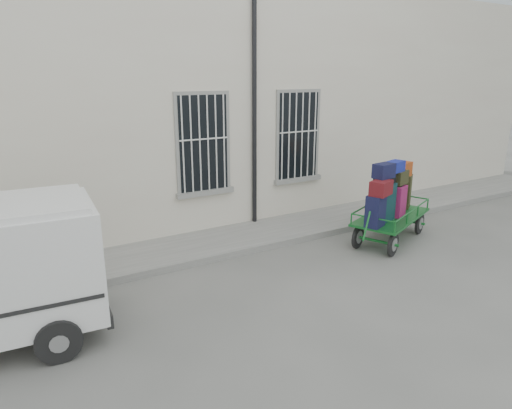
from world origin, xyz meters
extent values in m
plane|color=#60605C|center=(0.00, 0.00, 0.00)|extent=(80.00, 80.00, 0.00)
cube|color=beige|center=(0.00, 5.50, 3.00)|extent=(24.00, 5.00, 6.00)
cylinder|color=black|center=(0.95, 2.92, 2.80)|extent=(0.11, 0.11, 5.60)
cube|color=black|center=(-0.40, 2.98, 2.25)|extent=(1.20, 0.08, 2.20)
cube|color=gray|center=(-0.40, 2.96, 1.09)|extent=(1.45, 0.22, 0.12)
cube|color=black|center=(2.30, 2.98, 2.25)|extent=(1.20, 0.08, 2.20)
cube|color=gray|center=(2.30, 2.96, 1.09)|extent=(1.45, 0.22, 0.12)
cube|color=slate|center=(0.00, 2.20, 0.07)|extent=(24.00, 1.70, 0.15)
cylinder|color=black|center=(2.50, -0.31, 0.27)|extent=(0.52, 0.26, 0.53)
cylinder|color=gray|center=(2.50, -0.31, 0.27)|extent=(0.31, 0.20, 0.29)
cylinder|color=black|center=(2.19, 0.44, 0.27)|extent=(0.52, 0.26, 0.53)
cylinder|color=gray|center=(2.19, 0.44, 0.27)|extent=(0.31, 0.20, 0.29)
cylinder|color=black|center=(4.17, 0.38, 0.27)|extent=(0.52, 0.26, 0.53)
cylinder|color=gray|center=(4.17, 0.38, 0.27)|extent=(0.31, 0.20, 0.29)
cylinder|color=black|center=(3.86, 1.13, 0.27)|extent=(0.52, 0.26, 0.53)
cylinder|color=gray|center=(3.86, 1.13, 0.27)|extent=(0.31, 0.20, 0.29)
cube|color=#176627|center=(3.18, 0.41, 0.59)|extent=(2.57, 1.88, 0.05)
cylinder|color=#176627|center=(1.85, -0.14, 0.75)|extent=(0.30, 0.16, 0.60)
cube|color=black|center=(2.28, 0.05, 0.96)|extent=(0.52, 0.45, 0.70)
cube|color=black|center=(2.28, 0.05, 1.33)|extent=(0.22, 0.21, 0.03)
cube|color=#0C282C|center=(2.79, 0.24, 1.04)|extent=(0.52, 0.37, 0.85)
cube|color=black|center=(2.79, 0.24, 1.47)|extent=(0.22, 0.18, 0.03)
cube|color=#931A53|center=(3.29, 0.34, 0.97)|extent=(0.50, 0.39, 0.71)
cube|color=black|center=(3.29, 0.34, 1.34)|extent=(0.21, 0.18, 0.03)
cube|color=black|center=(3.57, 0.70, 0.98)|extent=(0.46, 0.41, 0.74)
cube|color=black|center=(3.57, 0.70, 1.37)|extent=(0.19, 0.19, 0.03)
cube|color=#2B2E17|center=(3.99, 0.76, 1.02)|extent=(0.50, 0.45, 0.81)
cube|color=black|center=(3.99, 0.76, 1.44)|extent=(0.21, 0.18, 0.03)
cube|color=#591111|center=(2.36, 0.02, 1.47)|extent=(0.59, 0.49, 0.31)
cube|color=black|center=(2.79, 0.35, 1.65)|extent=(0.57, 0.46, 0.39)
cube|color=black|center=(3.34, 0.46, 1.50)|extent=(0.57, 0.48, 0.31)
cube|color=maroon|center=(3.79, 0.75, 1.60)|extent=(0.53, 0.41, 0.34)
cube|color=black|center=(2.59, 0.20, 1.78)|extent=(0.50, 0.36, 0.31)
cube|color=navy|center=(3.18, 0.42, 1.78)|extent=(0.52, 0.39, 0.25)
cube|color=black|center=(-3.51, 0.17, 1.45)|extent=(0.13, 1.29, 0.51)
cube|color=black|center=(-3.51, 0.17, 0.40)|extent=(0.22, 1.71, 0.20)
cube|color=white|center=(-3.48, 0.17, 0.61)|extent=(0.06, 0.39, 0.11)
cylinder|color=black|center=(-4.27, -0.62, 0.31)|extent=(0.64, 0.25, 0.63)
cylinder|color=black|center=(-4.14, 1.07, 0.31)|extent=(0.64, 0.25, 0.63)
camera|label=1|loc=(-4.77, -6.67, 3.79)|focal=32.00mm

